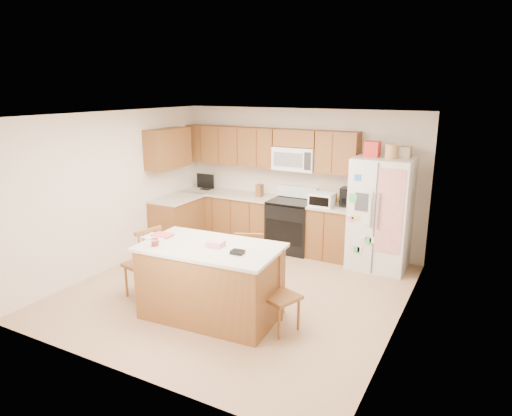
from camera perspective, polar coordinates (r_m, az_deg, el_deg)
The scene contains 9 objects.
ground at distance 6.72m, azimuth -2.42°, elevation -10.24°, with size 4.50×4.50×0.00m, color tan.
room_shell at distance 6.25m, azimuth -2.56°, elevation 1.81°, with size 4.60×4.60×2.52m.
cabinetry at distance 8.36m, azimuth -2.07°, elevation 1.45°, with size 3.36×1.56×2.15m.
stove at distance 8.17m, azimuth 4.45°, elevation -2.10°, with size 0.76×0.65×1.13m.
refrigerator at distance 7.52m, azimuth 15.33°, elevation -0.54°, with size 0.90×0.79×2.04m.
island at distance 5.86m, azimuth -5.67°, elevation -9.06°, with size 1.86×1.13×1.04m.
windsor_chair_left at distance 6.55m, azimuth -13.86°, elevation -6.79°, with size 0.50×0.52×1.02m.
windsor_chair_back at distance 6.44m, azimuth -0.78°, elevation -7.04°, with size 0.53×0.52×0.95m.
windsor_chair_right at distance 5.55m, azimuth 2.92°, elevation -10.88°, with size 0.50×0.51×0.94m.
Camera 1 is at (3.11, -5.23, 2.85)m, focal length 32.00 mm.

